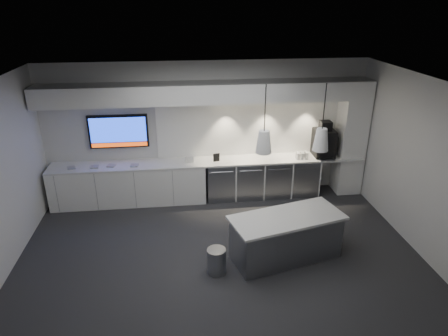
{
  "coord_description": "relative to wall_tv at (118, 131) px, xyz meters",
  "views": [
    {
      "loc": [
        -0.63,
        -5.88,
        4.18
      ],
      "look_at": [
        0.21,
        1.1,
        1.17
      ],
      "focal_mm": 32.0,
      "sensor_mm": 36.0,
      "label": 1
    }
  ],
  "objects": [
    {
      "name": "fridge_unit_a",
      "position": [
        2.15,
        -0.27,
        -1.13
      ],
      "size": [
        0.6,
        0.61,
        0.85
      ],
      "primitive_type": "cube",
      "color": "gray",
      "rests_on": "floor"
    },
    {
      "name": "backsplash",
      "position": [
        3.1,
        0.03,
        -0.01
      ],
      "size": [
        4.6,
        0.03,
        1.3
      ],
      "primitive_type": "cube",
      "color": "white",
      "rests_on": "wall_back"
    },
    {
      "name": "wall_right",
      "position": [
        5.4,
        -2.45,
        -0.06
      ],
      "size": [
        0.0,
        7.0,
        7.0
      ],
      "primitive_type": "plane",
      "rotation": [
        1.57,
        0.0,
        -1.57
      ],
      "color": "silver",
      "rests_on": "floor"
    },
    {
      "name": "left_base_cabinets",
      "position": [
        0.15,
        -0.27,
        -1.13
      ],
      "size": [
        3.3,
        0.63,
        0.86
      ],
      "primitive_type": "cube",
      "color": "white",
      "rests_on": "floor"
    },
    {
      "name": "island",
      "position": [
        3.01,
        -2.68,
        -1.15
      ],
      "size": [
        2.05,
        1.28,
        0.81
      ],
      "rotation": [
        0.0,
        0.0,
        0.26
      ],
      "color": "gray",
      "rests_on": "floor"
    },
    {
      "name": "ceiling",
      "position": [
        1.9,
        -2.45,
        1.44
      ],
      "size": [
        7.0,
        7.0,
        0.0
      ],
      "primitive_type": "plane",
      "rotation": [
        3.14,
        0.0,
        0.0
      ],
      "color": "black",
      "rests_on": "wall_back"
    },
    {
      "name": "tray_d",
      "position": [
        0.31,
        -0.37,
        -0.65
      ],
      "size": [
        0.17,
        0.17,
        0.02
      ],
      "primitive_type": "cube",
      "rotation": [
        0.0,
        0.0,
        -0.08
      ],
      "color": "#9A9A9A",
      "rests_on": "back_counter"
    },
    {
      "name": "tray_b",
      "position": [
        -0.51,
        -0.35,
        -0.65
      ],
      "size": [
        0.16,
        0.16,
        0.02
      ],
      "primitive_type": "cube",
      "rotation": [
        0.0,
        0.0,
        0.03
      ],
      "color": "#9A9A9A",
      "rests_on": "back_counter"
    },
    {
      "name": "fridge_unit_b",
      "position": [
        2.78,
        -0.27,
        -1.13
      ],
      "size": [
        0.6,
        0.61,
        0.85
      ],
      "primitive_type": "cube",
      "color": "gray",
      "rests_on": "floor"
    },
    {
      "name": "pendant_right",
      "position": [
        3.47,
        -2.68,
        0.59
      ],
      "size": [
        0.25,
        0.25,
        1.06
      ],
      "color": "white",
      "rests_on": "ceiling"
    },
    {
      "name": "tray_c",
      "position": [
        -0.17,
        -0.32,
        -0.65
      ],
      "size": [
        0.19,
        0.19,
        0.02
      ],
      "primitive_type": "cube",
      "rotation": [
        0.0,
        0.0,
        -0.21
      ],
      "color": "#9A9A9A",
      "rests_on": "back_counter"
    },
    {
      "name": "soffit",
      "position": [
        1.9,
        -0.25,
        0.84
      ],
      "size": [
        6.9,
        0.6,
        0.4
      ],
      "primitive_type": "cube",
      "color": "white",
      "rests_on": "wall_back"
    },
    {
      "name": "sign_black",
      "position": [
        2.06,
        -0.32,
        -0.57
      ],
      "size": [
        0.14,
        0.05,
        0.18
      ],
      "primitive_type": "cube",
      "rotation": [
        0.0,
        0.0,
        0.22
      ],
      "color": "black",
      "rests_on": "back_counter"
    },
    {
      "name": "pendant_left",
      "position": [
        2.56,
        -2.68,
        0.59
      ],
      "size": [
        0.25,
        0.25,
        1.06
      ],
      "color": "white",
      "rests_on": "ceiling"
    },
    {
      "name": "wall_back",
      "position": [
        1.9,
        0.05,
        -0.06
      ],
      "size": [
        7.0,
        0.0,
        7.0
      ],
      "primitive_type": "plane",
      "rotation": [
        1.57,
        0.0,
        0.0
      ],
      "color": "silver",
      "rests_on": "floor"
    },
    {
      "name": "tray_a",
      "position": [
        -0.99,
        -0.35,
        -0.65
      ],
      "size": [
        0.2,
        0.2,
        0.02
      ],
      "primitive_type": "cube",
      "rotation": [
        0.0,
        0.0,
        0.27
      ],
      "color": "#9A9A9A",
      "rests_on": "back_counter"
    },
    {
      "name": "fridge_unit_d",
      "position": [
        4.04,
        -0.27,
        -1.13
      ],
      "size": [
        0.6,
        0.61,
        0.85
      ],
      "primitive_type": "cube",
      "color": "gray",
      "rests_on": "floor"
    },
    {
      "name": "coffee_machine",
      "position": [
        4.48,
        -0.25,
        -0.33
      ],
      "size": [
        0.45,
        0.62,
        0.8
      ],
      "rotation": [
        0.0,
        0.0,
        -0.03
      ],
      "color": "black",
      "rests_on": "back_counter"
    },
    {
      "name": "wall_tv",
      "position": [
        0.0,
        0.0,
        0.0
      ],
      "size": [
        1.25,
        0.07,
        0.72
      ],
      "color": "black",
      "rests_on": "wall_back"
    },
    {
      "name": "bin",
      "position": [
        1.79,
        -2.95,
        -1.34
      ],
      "size": [
        0.39,
        0.39,
        0.44
      ],
      "primitive_type": "cylinder",
      "rotation": [
        0.0,
        0.0,
        -0.3
      ],
      "color": "gray",
      "rests_on": "floor"
    },
    {
      "name": "floor",
      "position": [
        1.9,
        -2.45,
        -1.56
      ],
      "size": [
        7.0,
        7.0,
        0.0
      ],
      "primitive_type": "plane",
      "color": "#29292C",
      "rests_on": "ground"
    },
    {
      "name": "sign_white",
      "position": [
        1.48,
        -0.33,
        -0.59
      ],
      "size": [
        0.18,
        0.04,
        0.14
      ],
      "primitive_type": "cube",
      "rotation": [
        0.0,
        0.0,
        0.14
      ],
      "color": "silver",
      "rests_on": "back_counter"
    },
    {
      "name": "wall_front",
      "position": [
        1.9,
        -4.95,
        -0.06
      ],
      "size": [
        7.0,
        0.0,
        7.0
      ],
      "primitive_type": "plane",
      "rotation": [
        -1.57,
        0.0,
        0.0
      ],
      "color": "silver",
      "rests_on": "floor"
    },
    {
      "name": "fridge_unit_c",
      "position": [
        3.41,
        -0.27,
        -1.13
      ],
      "size": [
        0.6,
        0.61,
        0.85
      ],
      "primitive_type": "cube",
      "color": "gray",
      "rests_on": "floor"
    },
    {
      "name": "cup_cluster",
      "position": [
        3.96,
        -0.37,
        -0.59
      ],
      "size": [
        0.27,
        0.17,
        0.15
      ],
      "primitive_type": null,
      "color": "white",
      "rests_on": "back_counter"
    },
    {
      "name": "back_counter",
      "position": [
        1.9,
        -0.27,
        -0.68
      ],
      "size": [
        6.8,
        0.65,
        0.04
      ],
      "primitive_type": "cube",
      "color": "silver",
      "rests_on": "left_base_cabinets"
    },
    {
      "name": "column",
      "position": [
        5.1,
        -0.25,
        -0.26
      ],
      "size": [
        0.55,
        0.55,
        2.6
      ],
      "primitive_type": "cube",
      "color": "white",
      "rests_on": "floor"
    }
  ]
}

